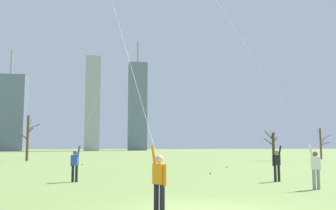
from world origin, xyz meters
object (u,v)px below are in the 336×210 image
(kite_flyer_far_back_yellow, at_px, (127,61))
(bare_tree_leftmost, at_px, (28,136))
(kite_flyer_foreground_left_blue, at_px, (92,118))
(bare_tree_far_right_edge, at_px, (273,144))
(kite_flyer_midfield_center_white, at_px, (308,121))
(bare_tree_right_of_center, at_px, (321,143))
(kite_flyer_midfield_right_pink, at_px, (270,93))

(kite_flyer_far_back_yellow, bearing_deg, bare_tree_leftmost, 104.76)
(kite_flyer_foreground_left_blue, bearing_deg, bare_tree_far_right_edge, 48.73)
(bare_tree_leftmost, bearing_deg, kite_flyer_foreground_left_blue, -74.03)
(bare_tree_far_right_edge, height_order, bare_tree_leftmost, bare_tree_leftmost)
(kite_flyer_midfield_center_white, xyz_separation_m, kite_flyer_foreground_left_blue, (-11.34, 1.32, 0.10))
(kite_flyer_far_back_yellow, distance_m, bare_tree_right_of_center, 46.37)
(kite_flyer_foreground_left_blue, distance_m, bare_tree_leftmost, 30.74)
(kite_flyer_midfield_center_white, xyz_separation_m, bare_tree_right_of_center, (19.36, 29.70, -0.96))
(kite_flyer_foreground_left_blue, relative_size, bare_tree_right_of_center, 5.13)
(kite_flyer_far_back_yellow, height_order, bare_tree_right_of_center, kite_flyer_far_back_yellow)
(kite_flyer_midfield_center_white, height_order, kite_flyer_foreground_left_blue, kite_flyer_foreground_left_blue)
(kite_flyer_midfield_right_pink, relative_size, bare_tree_leftmost, 2.52)
(kite_flyer_far_back_yellow, bearing_deg, bare_tree_right_of_center, 50.55)
(bare_tree_far_right_edge, xyz_separation_m, bare_tree_right_of_center, (8.76, 3.39, 0.21))
(kite_flyer_far_back_yellow, xyz_separation_m, bare_tree_leftmost, (-9.73, 36.93, -1.64))
(bare_tree_far_right_edge, relative_size, bare_tree_leftmost, 0.66)
(bare_tree_far_right_edge, bearing_deg, kite_flyer_foreground_left_blue, -131.27)
(kite_flyer_midfield_right_pink, distance_m, bare_tree_far_right_edge, 32.63)
(kite_flyer_midfield_right_pink, bearing_deg, kite_flyer_midfield_center_white, 40.37)
(kite_flyer_far_back_yellow, xyz_separation_m, bare_tree_far_right_edge, (20.66, 32.38, -2.63))
(kite_flyer_far_back_yellow, height_order, kite_flyer_midfield_right_pink, kite_flyer_far_back_yellow)
(bare_tree_leftmost, bearing_deg, kite_flyer_midfield_center_white, -57.32)
(kite_flyer_midfield_center_white, bearing_deg, kite_flyer_far_back_yellow, -148.93)
(kite_flyer_midfield_right_pink, relative_size, bare_tree_far_right_edge, 3.79)
(kite_flyer_far_back_yellow, bearing_deg, kite_flyer_midfield_center_white, 31.07)
(bare_tree_leftmost, bearing_deg, kite_flyer_far_back_yellow, -75.24)
(kite_flyer_midfield_center_white, relative_size, bare_tree_far_right_edge, 5.03)
(kite_flyer_foreground_left_blue, bearing_deg, kite_flyer_far_back_yellow, -80.21)
(kite_flyer_midfield_center_white, bearing_deg, bare_tree_leftmost, 122.68)
(kite_flyer_midfield_center_white, relative_size, bare_tree_right_of_center, 4.38)
(bare_tree_right_of_center, bearing_deg, bare_tree_leftmost, 178.29)
(kite_flyer_far_back_yellow, bearing_deg, kite_flyer_foreground_left_blue, 99.79)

